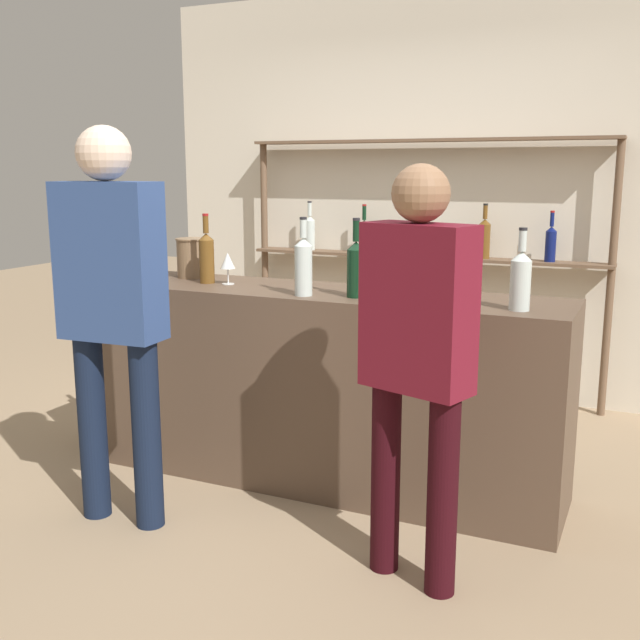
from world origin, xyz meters
The scene contains 14 objects.
ground_plane centered at (0.00, 0.00, 0.00)m, with size 16.00×16.00×0.00m, color #9E8466.
bar_counter centered at (0.00, 0.00, 0.50)m, with size 2.44×0.57×0.99m, color brown.
back_wall centered at (0.00, 1.88, 1.40)m, with size 4.04×0.12×2.80m, color beige.
back_shelf centered at (-0.01, 1.70, 1.19)m, with size 2.53×0.18×1.78m.
counter_bottle_0 centered at (-0.01, -0.17, 1.14)m, with size 0.08×0.08×0.37m.
counter_bottle_1 centered at (0.98, -0.13, 1.12)m, with size 0.09×0.09×0.35m.
counter_bottle_2 centered at (-1.07, -0.10, 1.11)m, with size 0.08×0.08×0.32m.
counter_bottle_3 centered at (-0.64, -0.02, 1.13)m, with size 0.08×0.08×0.36m.
counter_bottle_4 centered at (0.55, -0.10, 1.13)m, with size 0.09×0.09×0.35m.
counter_bottle_5 centered at (0.23, -0.11, 1.13)m, with size 0.08×0.08×0.37m.
wine_glass centered at (-0.52, -0.01, 1.11)m, with size 0.08×0.08×0.16m.
ice_bucket centered at (-0.82, 0.13, 1.10)m, with size 0.19×0.19×0.21m.
customer_right centered at (0.72, -0.73, 0.94)m, with size 0.45×0.30×1.60m.
customer_left centered at (-0.63, -0.78, 1.04)m, with size 0.46×0.23×1.76m.
Camera 1 is at (1.51, -3.31, 1.58)m, focal length 42.00 mm.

